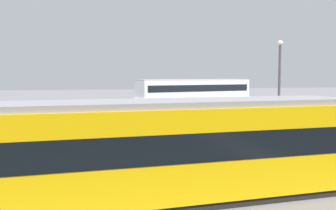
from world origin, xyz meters
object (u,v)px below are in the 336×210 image
Objects in this scene: tram_yellow at (140,151)px; pedestrian_crossing at (217,130)px; double_decker_bus at (194,99)px; info_sign at (64,120)px; pedestrian_near_railing at (135,127)px; street_lamp at (279,81)px.

tram_yellow is 8.49× the size of pedestrian_crossing.
pedestrian_crossing is (2.64, 12.86, -0.91)m from double_decker_bus.
tram_yellow is 6.50× the size of info_sign.
double_decker_bus reaches higher than pedestrian_near_railing.
pedestrian_near_railing is (6.98, 10.08, -1.00)m from double_decker_bus.
pedestrian_crossing is 5.96m from street_lamp.
street_lamp is (-13.61, 0.45, 2.19)m from info_sign.
double_decker_bus is 0.76× the size of tram_yellow.
pedestrian_crossing is 8.93m from info_sign.
info_sign is (11.27, 10.63, -0.36)m from double_decker_bus.
pedestrian_near_railing is 0.71× the size of info_sign.
double_decker_bus is at bearing -78.06° from street_lamp.
double_decker_bus is at bearing -101.60° from pedestrian_crossing.
info_sign reaches higher than pedestrian_near_railing.
street_lamp is at bearing 173.88° from pedestrian_near_railing.
street_lamp is (-10.75, -10.02, 2.04)m from tram_yellow.
tram_yellow is (8.41, 21.09, -0.20)m from double_decker_bus.
info_sign is (4.29, 0.55, 0.64)m from pedestrian_near_railing.
pedestrian_near_railing is 5.15m from pedestrian_crossing.
double_decker_bus reaches higher than pedestrian_crossing.
double_decker_bus is 13.16m from pedestrian_crossing.
info_sign is at bearing -74.71° from tram_yellow.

